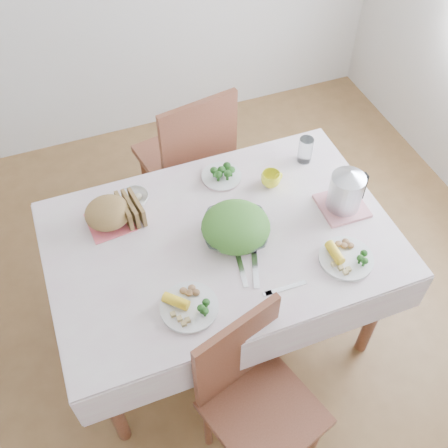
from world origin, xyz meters
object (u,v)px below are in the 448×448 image
object	(u,v)px
dining_table	(222,286)
dinner_plate_left	(189,307)
electric_kettle	(346,189)
dinner_plate_right	(346,258)
chair_near	(264,411)
salad_bowl	(236,231)
yellow_mug	(271,179)
chair_far	(184,161)

from	to	relation	value
dining_table	dinner_plate_left	distance (m)	0.55
dining_table	electric_kettle	world-z (taller)	electric_kettle
dinner_plate_right	chair_near	bearing A→B (deg)	-144.37
salad_bowl	dinner_plate_left	size ratio (longest dim) A/B	1.21
salad_bowl	dinner_plate_right	distance (m)	0.48
salad_bowl	dinner_plate_left	distance (m)	0.41
yellow_mug	electric_kettle	distance (m)	0.36
electric_kettle	yellow_mug	bearing A→B (deg)	132.32
dinner_plate_right	yellow_mug	world-z (taller)	yellow_mug
dining_table	salad_bowl	distance (m)	0.43
chair_far	dinner_plate_right	size ratio (longest dim) A/B	4.35
dining_table	electric_kettle	xyz separation A→B (m)	(0.58, -0.03, 0.51)
chair_far	yellow_mug	world-z (taller)	chair_far
dining_table	dinner_plate_right	bearing A→B (deg)	-34.17
chair_far	salad_bowl	xyz separation A→B (m)	(-0.02, -0.84, 0.33)
dining_table	chair_near	bearing A→B (deg)	-96.03
chair_near	dining_table	bearing A→B (deg)	66.94
dining_table	chair_near	xyz separation A→B (m)	(-0.07, -0.67, 0.09)
dinner_plate_left	dinner_plate_right	world-z (taller)	same
dinner_plate_right	salad_bowl	bearing A→B (deg)	143.44
chair_near	dinner_plate_left	world-z (taller)	chair_near
salad_bowl	electric_kettle	world-z (taller)	electric_kettle
chair_far	dinner_plate_left	world-z (taller)	chair_far
dining_table	salad_bowl	size ratio (longest dim) A/B	4.99
salad_bowl	dinner_plate_left	xyz separation A→B (m)	(-0.30, -0.28, -0.02)
chair_near	dinner_plate_right	xyz separation A→B (m)	(0.52, 0.37, 0.31)
electric_kettle	dinner_plate_left	bearing A→B (deg)	-165.09
yellow_mug	chair_far	bearing A→B (deg)	112.25
dinner_plate_left	electric_kettle	distance (m)	0.87
chair_far	electric_kettle	xyz separation A→B (m)	(0.50, -0.86, 0.42)
dining_table	dinner_plate_left	world-z (taller)	dinner_plate_left
electric_kettle	salad_bowl	bearing A→B (deg)	175.68
chair_near	yellow_mug	xyz separation A→B (m)	(0.40, 0.89, 0.33)
chair_far	dinner_plate_left	distance (m)	1.21
salad_bowl	dinner_plate_right	world-z (taller)	salad_bowl
chair_far	dinner_plate_right	distance (m)	1.23
chair_far	dinner_plate_right	xyz separation A→B (m)	(0.37, -1.13, 0.31)
dining_table	salad_bowl	world-z (taller)	salad_bowl
dinner_plate_right	yellow_mug	distance (m)	0.53
chair_near	dinner_plate_right	size ratio (longest dim) A/B	3.93
chair_near	electric_kettle	world-z (taller)	electric_kettle
dining_table	dinner_plate_right	distance (m)	0.67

